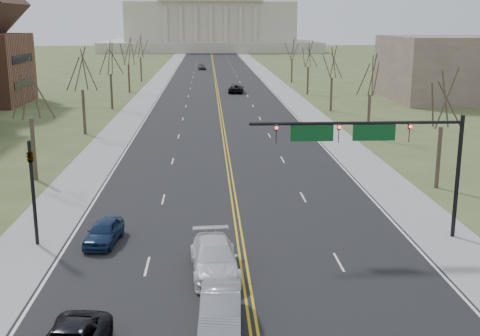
{
  "coord_description": "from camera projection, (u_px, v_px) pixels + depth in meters",
  "views": [
    {
      "loc": [
        -1.77,
        -19.1,
        12.31
      ],
      "look_at": [
        0.29,
        18.85,
        3.0
      ],
      "focal_mm": 45.0,
      "sensor_mm": 36.0,
      "label": 1
    }
  ],
  "objects": [
    {
      "name": "tree_l_2",
      "position": [
        110.0,
        60.0,
        85.03
      ],
      "size": [
        3.96,
        3.96,
        9.0
      ],
      "color": "#3D2C24",
      "rests_on": "ground"
    },
    {
      "name": "signal_mast",
      "position": [
        373.0,
        141.0,
        33.66
      ],
      "size": [
        12.12,
        0.44,
        7.2
      ],
      "color": "black",
      "rests_on": "ground"
    },
    {
      "name": "tree_r_0",
      "position": [
        443.0,
        102.0,
        44.08
      ],
      "size": [
        3.74,
        3.74,
        8.5
      ],
      "color": "#3D2C24",
      "rests_on": "ground"
    },
    {
      "name": "tree_r_2",
      "position": [
        332.0,
        64.0,
        82.87
      ],
      "size": [
        3.74,
        3.74,
        8.5
      ],
      "color": "#3D2C24",
      "rests_on": "ground"
    },
    {
      "name": "car_far_nb",
      "position": [
        236.0,
        88.0,
        105.92
      ],
      "size": [
        3.06,
        5.63,
        1.5
      ],
      "primitive_type": "imported",
      "rotation": [
        0.0,
        0.0,
        3.03
      ],
      "color": "black",
      "rests_on": "road"
    },
    {
      "name": "tree_l_4",
      "position": [
        140.0,
        48.0,
        123.82
      ],
      "size": [
        3.96,
        3.96,
        9.0
      ],
      "color": "#3D2C24",
      "rests_on": "ground"
    },
    {
      "name": "signal_left",
      "position": [
        32.0,
        181.0,
        33.15
      ],
      "size": [
        0.32,
        0.36,
        6.0
      ],
      "color": "black",
      "rests_on": "ground"
    },
    {
      "name": "car_far_sb",
      "position": [
        202.0,
        67.0,
        156.38
      ],
      "size": [
        2.22,
        4.68,
        1.54
      ],
      "primitive_type": "imported",
      "rotation": [
        0.0,
        0.0,
        0.09
      ],
      "color": "#4C4D53",
      "rests_on": "road"
    },
    {
      "name": "edge_line_right",
      "position": [
        261.0,
        80.0,
        128.74
      ],
      "size": [
        0.15,
        380.0,
        0.01
      ],
      "primitive_type": "cube",
      "color": "silver",
      "rests_on": "road"
    },
    {
      "name": "road",
      "position": [
        216.0,
        80.0,
        128.23
      ],
      "size": [
        20.0,
        380.0,
        0.01
      ],
      "primitive_type": "cube",
      "color": "black",
      "rests_on": "ground"
    },
    {
      "name": "center_line",
      "position": [
        216.0,
        80.0,
        128.23
      ],
      "size": [
        0.42,
        380.0,
        0.01
      ],
      "primitive_type": "cube",
      "color": "gold",
      "rests_on": "road"
    },
    {
      "name": "edge_line_left",
      "position": [
        169.0,
        80.0,
        127.71
      ],
      "size": [
        0.15,
        380.0,
        0.01
      ],
      "primitive_type": "cube",
      "color": "silver",
      "rests_on": "road"
    },
    {
      "name": "sidewalk_right",
      "position": [
        271.0,
        80.0,
        128.86
      ],
      "size": [
        4.0,
        380.0,
        0.03
      ],
      "primitive_type": "cube",
      "color": "gray",
      "rests_on": "ground"
    },
    {
      "name": "cross_road",
      "position": [
        249.0,
        299.0,
        27.36
      ],
      "size": [
        120.0,
        14.0,
        0.01
      ],
      "primitive_type": "cube",
      "color": "black",
      "rests_on": "ground"
    },
    {
      "name": "tree_r_4",
      "position": [
        292.0,
        50.0,
        121.67
      ],
      "size": [
        3.74,
        3.74,
        8.5
      ],
      "color": "#3D2C24",
      "rests_on": "ground"
    },
    {
      "name": "tree_r_1",
      "position": [
        371.0,
        77.0,
        63.48
      ],
      "size": [
        3.74,
        3.74,
        8.5
      ],
      "color": "#3D2C24",
      "rests_on": "ground"
    },
    {
      "name": "tree_l_1",
      "position": [
        81.0,
        72.0,
        65.63
      ],
      "size": [
        3.96,
        3.96,
        9.0
      ],
      "color": "#3D2C24",
      "rests_on": "ground"
    },
    {
      "name": "bldg_right_mass",
      "position": [
        468.0,
        68.0,
        96.17
      ],
      "size": [
        25.0,
        20.0,
        10.0
      ],
      "primitive_type": "cube",
      "color": "brown",
      "rests_on": "ground"
    },
    {
      "name": "capitol",
      "position": [
        211.0,
        17.0,
        260.55
      ],
      "size": [
        90.0,
        60.0,
        50.0
      ],
      "color": "beige",
      "rests_on": "ground"
    },
    {
      "name": "tree_r_3",
      "position": [
        308.0,
        56.0,
        102.27
      ],
      "size": [
        3.74,
        3.74,
        8.5
      ],
      "color": "#3D2C24",
      "rests_on": "ground"
    },
    {
      "name": "car_sb_inner_lead",
      "position": [
        221.0,
        310.0,
        24.62
      ],
      "size": [
        1.88,
        4.81,
        1.56
      ],
      "primitive_type": "imported",
      "rotation": [
        0.0,
        0.0,
        -0.05
      ],
      "color": "#97999F",
      "rests_on": "road"
    },
    {
      "name": "tree_l_3",
      "position": [
        128.0,
        53.0,
        104.43
      ],
      "size": [
        3.96,
        3.96,
        9.0
      ],
      "color": "#3D2C24",
      "rests_on": "ground"
    },
    {
      "name": "sidewalk_left",
      "position": [
        159.0,
        81.0,
        127.6
      ],
      "size": [
        4.0,
        380.0,
        0.03
      ],
      "primitive_type": "cube",
      "color": "gray",
      "rests_on": "ground"
    },
    {
      "name": "car_sb_inner_second",
      "position": [
        214.0,
        258.0,
        29.94
      ],
      "size": [
        2.63,
        5.72,
        1.62
      ],
      "primitive_type": "imported",
      "rotation": [
        0.0,
        0.0,
        0.07
      ],
      "color": "silver",
      "rests_on": "road"
    },
    {
      "name": "car_sb_outer_second",
      "position": [
        104.0,
        232.0,
        34.08
      ],
      "size": [
        2.09,
        4.13,
        1.35
      ],
      "primitive_type": "imported",
      "rotation": [
        0.0,
        0.0,
        -0.13
      ],
      "color": "#15294C",
      "rests_on": "road"
    },
    {
      "name": "tree_l_0",
      "position": [
        29.0,
        93.0,
        46.24
      ],
      "size": [
        3.96,
        3.96,
        9.0
      ],
      "color": "#3D2C24",
      "rests_on": "ground"
    }
  ]
}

